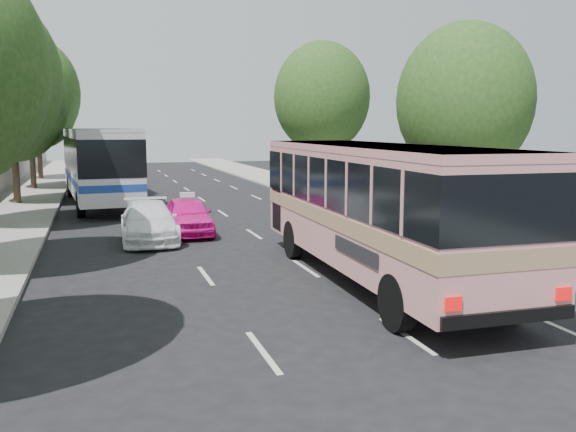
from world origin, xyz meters
name	(u,v)px	position (x,y,z in m)	size (l,w,h in m)	color
ground	(322,311)	(0.00, 0.00, 0.00)	(120.00, 120.00, 0.00)	black
sidewalk_left	(15,209)	(-8.50, 20.00, 0.07)	(4.00, 90.00, 0.15)	#9E998E
sidewalk_right	(338,197)	(8.50, 20.00, 0.06)	(4.00, 90.00, 0.12)	#9E998E
tree_left_d	(12,95)	(-8.52, 21.94, 5.63)	(5.52, 5.52, 8.60)	#38281E
tree_left_e	(29,89)	(-8.42, 29.94, 6.43)	(6.30, 6.30, 9.82)	#38281E
tree_left_f	(37,101)	(-8.62, 37.94, 6.00)	(5.88, 5.88, 9.16)	#38281E
tree_right_near	(467,96)	(8.78, 7.94, 5.20)	(5.10, 5.10, 7.95)	#38281E
tree_right_far	(323,93)	(9.08, 23.94, 6.12)	(6.00, 6.00, 9.35)	#38281E
pink_bus	(377,197)	(2.29, 2.09, 2.23)	(3.11, 11.29, 3.58)	#D18687
pink_taxi	(188,216)	(-1.38, 10.84, 0.70)	(1.66, 4.14, 1.41)	#F815A0
white_pickup	(149,222)	(-2.92, 9.85, 0.69)	(1.93, 4.75, 1.38)	white
tour_coach_front	(98,159)	(-4.50, 21.26, 2.39)	(3.94, 13.43, 3.96)	silver
tour_coach_rear	(98,158)	(-4.50, 29.65, 2.05)	(3.75, 11.60, 3.41)	silver
taxi_roof_sign	(187,195)	(-1.38, 10.84, 1.50)	(0.55, 0.18, 0.18)	silver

